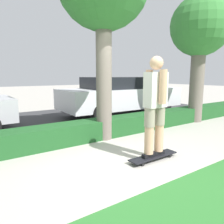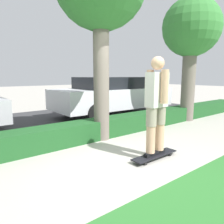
{
  "view_description": "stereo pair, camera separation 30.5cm",
  "coord_description": "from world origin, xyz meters",
  "px_view_note": "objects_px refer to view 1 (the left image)",
  "views": [
    {
      "loc": [
        -2.26,
        -2.96,
        1.55
      ],
      "look_at": [
        0.23,
        0.6,
        0.82
      ],
      "focal_mm": 35.0,
      "sensor_mm": 36.0,
      "label": 1
    },
    {
      "loc": [
        -2.51,
        -2.78,
        1.55
      ],
      "look_at": [
        0.23,
        0.6,
        0.82
      ],
      "focal_mm": 35.0,
      "sensor_mm": 36.0,
      "label": 2
    }
  ],
  "objects_px": {
    "skater_person": "(155,104)",
    "tree_far": "(200,30)",
    "parked_car_middle": "(120,95)",
    "skateboard": "(153,156)"
  },
  "relations": [
    {
      "from": "parked_car_middle",
      "to": "skateboard",
      "type": "bearing_deg",
      "value": -118.05
    },
    {
      "from": "skateboard",
      "to": "skater_person",
      "type": "relative_size",
      "value": 0.58
    },
    {
      "from": "skater_person",
      "to": "tree_far",
      "type": "bearing_deg",
      "value": 24.43
    },
    {
      "from": "skateboard",
      "to": "tree_far",
      "type": "height_order",
      "value": "tree_far"
    },
    {
      "from": "tree_far",
      "to": "skater_person",
      "type": "bearing_deg",
      "value": -155.57
    },
    {
      "from": "skater_person",
      "to": "parked_car_middle",
      "type": "height_order",
      "value": "skater_person"
    },
    {
      "from": "skater_person",
      "to": "parked_car_middle",
      "type": "distance_m",
      "value": 4.69
    },
    {
      "from": "skater_person",
      "to": "tree_far",
      "type": "distance_m",
      "value": 4.49
    },
    {
      "from": "skater_person",
      "to": "parked_car_middle",
      "type": "bearing_deg",
      "value": 60.41
    },
    {
      "from": "tree_far",
      "to": "parked_car_middle",
      "type": "bearing_deg",
      "value": 119.8
    }
  ]
}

